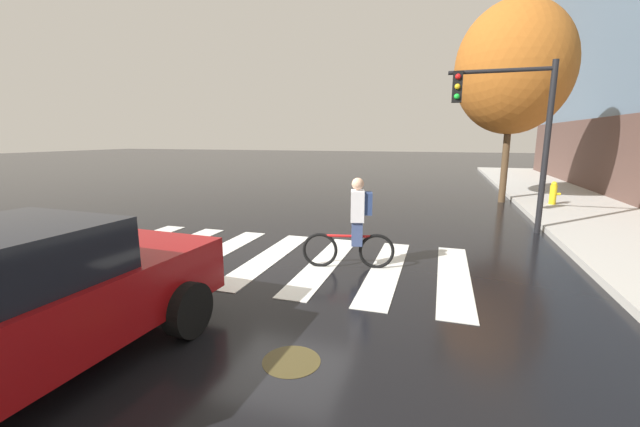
% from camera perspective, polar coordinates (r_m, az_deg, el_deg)
% --- Properties ---
extents(ground_plane, '(120.00, 120.00, 0.00)m').
position_cam_1_polar(ground_plane, '(7.85, -5.25, -6.77)').
color(ground_plane, black).
extents(crosswalk_stripes, '(7.67, 3.63, 0.01)m').
position_cam_1_polar(crosswalk_stripes, '(7.98, -7.62, -6.46)').
color(crosswalk_stripes, silver).
rests_on(crosswalk_stripes, ground).
extents(manhole_cover, '(0.64, 0.64, 0.01)m').
position_cam_1_polar(manhole_cover, '(4.55, -4.21, -20.73)').
color(manhole_cover, '#473D1E').
rests_on(manhole_cover, ground).
extents(cyclist, '(1.68, 0.45, 1.69)m').
position_cam_1_polar(cyclist, '(7.16, 5.19, -1.52)').
color(cyclist, black).
rests_on(cyclist, ground).
extents(traffic_light_near, '(2.47, 0.28, 4.20)m').
position_cam_1_polar(traffic_light_near, '(11.00, 26.28, 12.39)').
color(traffic_light_near, black).
rests_on(traffic_light_near, ground).
extents(fire_hydrant, '(0.33, 0.22, 0.78)m').
position_cam_1_polar(fire_hydrant, '(15.45, 30.98, 2.58)').
color(fire_hydrant, gold).
rests_on(fire_hydrant, sidewalk).
extents(street_tree_near, '(3.98, 3.98, 7.08)m').
position_cam_1_polar(street_tree_near, '(16.16, 26.46, 18.48)').
color(street_tree_near, '#4C3823').
rests_on(street_tree_near, ground).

